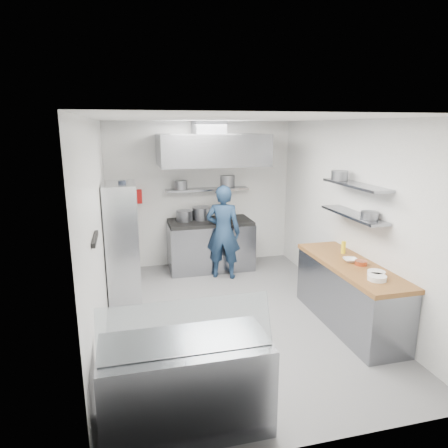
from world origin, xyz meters
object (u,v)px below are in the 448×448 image
object	(u,v)px
chef	(223,232)
wire_rack	(122,241)
gas_range	(210,246)
display_case	(186,385)

from	to	relation	value
chef	wire_rack	bearing A→B (deg)	35.33
gas_range	wire_rack	distance (m)	1.93
gas_range	chef	size ratio (longest dim) A/B	0.94
wire_rack	display_case	size ratio (longest dim) A/B	1.23
wire_rack	display_case	distance (m)	3.27
wire_rack	display_case	xyz separation A→B (m)	(0.53, -3.19, -0.50)
wire_rack	chef	bearing A→B (deg)	12.48
chef	wire_rack	size ratio (longest dim) A/B	0.92
wire_rack	gas_range	bearing A→B (deg)	29.12
display_case	gas_range	bearing A→B (deg)	74.98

